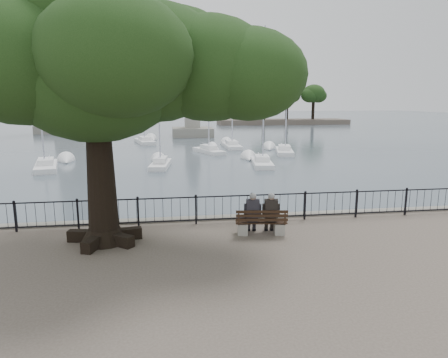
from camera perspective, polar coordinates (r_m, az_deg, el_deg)
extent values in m
cube|color=slate|center=(15.01, -0.28, -7.53)|extent=(200.00, 0.40, 1.20)
plane|color=#3C4954|center=(114.22, -7.32, 8.33)|extent=(260.00, 260.00, 0.00)
cube|color=black|center=(14.12, 0.00, -2.47)|extent=(22.00, 0.04, 0.04)
cube|color=black|center=(14.34, 0.00, -5.70)|extent=(22.00, 0.04, 0.04)
cube|color=gray|center=(13.16, 2.67, -7.08)|extent=(0.38, 0.45, 0.38)
cube|color=gray|center=(13.28, 7.89, -7.01)|extent=(0.38, 0.45, 0.38)
cube|color=black|center=(13.14, 5.31, -6.11)|extent=(1.71, 0.68, 0.04)
cube|color=black|center=(12.82, 5.45, -5.25)|extent=(1.65, 0.26, 0.37)
cube|color=black|center=(13.09, 4.07, -5.65)|extent=(0.37, 0.32, 0.22)
cube|color=black|center=(12.90, 4.13, -4.28)|extent=(0.43, 0.27, 0.55)
sphere|color=tan|center=(12.83, 4.14, -2.57)|extent=(0.21, 0.21, 0.21)
ellipsoid|color=gray|center=(12.80, 4.15, -2.45)|extent=(0.22, 0.22, 0.19)
cube|color=black|center=(13.44, 3.96, -6.62)|extent=(0.35, 0.44, 0.42)
cube|color=black|center=(13.15, 6.67, -5.61)|extent=(0.37, 0.32, 0.22)
cube|color=black|center=(12.96, 6.76, -4.26)|extent=(0.43, 0.27, 0.55)
sphere|color=tan|center=(12.90, 6.77, -2.55)|extent=(0.21, 0.21, 0.21)
ellipsoid|color=gray|center=(12.87, 6.79, -2.43)|extent=(0.22, 0.22, 0.19)
cube|color=black|center=(13.50, 6.49, -6.59)|extent=(0.35, 0.44, 0.42)
cone|color=black|center=(13.02, -16.70, -7.62)|extent=(1.48, 1.48, 0.44)
cone|color=black|center=(12.48, -17.31, 2.87)|extent=(0.96, 0.96, 5.23)
ellipsoid|color=black|center=(12.39, -17.97, 14.10)|extent=(5.05, 5.05, 3.94)
ellipsoid|color=black|center=(12.61, -10.07, 15.99)|extent=(4.53, 4.53, 3.53)
ellipsoid|color=black|center=(12.40, -2.12, 15.42)|extent=(4.01, 4.01, 3.13)
ellipsoid|color=black|center=(12.22, 3.53, 14.65)|extent=(3.49, 3.49, 2.72)
ellipsoid|color=black|center=(12.39, -26.62, 14.71)|extent=(4.36, 4.36, 3.40)
ellipsoid|color=black|center=(14.11, -20.28, 15.66)|extent=(4.01, 4.01, 3.13)
ellipsoid|color=black|center=(10.85, -15.16, 16.61)|extent=(4.01, 4.01, 3.13)
ellipsoid|color=black|center=(13.51, -6.91, 17.22)|extent=(3.83, 3.83, 2.99)
ellipsoid|color=black|center=(12.80, -19.51, 20.99)|extent=(4.18, 4.18, 3.26)
cube|color=slate|center=(74.97, -20.72, 6.78)|extent=(10.32, 10.32, 1.40)
cone|color=gray|center=(75.26, -21.41, 16.52)|extent=(6.61, 6.61, 24.77)
cube|color=slate|center=(61.39, -4.54, 6.66)|extent=(6.00, 6.00, 1.40)
cube|color=gray|center=(61.25, -4.57, 8.99)|extent=(2.20, 2.60, 4.00)
cube|color=slate|center=(61.21, -4.60, 11.00)|extent=(2.60, 2.99, 0.30)
cube|color=gray|center=(61.52, -4.63, 11.80)|extent=(1.30, 2.20, 1.40)
cube|color=gray|center=(60.53, -4.58, 12.47)|extent=(1.50, 1.00, 1.60)
sphere|color=gray|center=(60.17, -4.57, 13.53)|extent=(1.70, 1.70, 1.70)
cube|color=white|center=(34.57, -24.05, 1.48)|extent=(2.81, 5.83, 0.62)
cube|color=white|center=(34.50, -24.11, 2.30)|extent=(1.64, 2.49, 0.47)
cylinder|color=silver|center=(33.88, -24.94, 10.72)|extent=(0.12, 0.12, 10.54)
cube|color=white|center=(33.01, -9.05, 1.90)|extent=(1.87, 4.96, 0.54)
cube|color=white|center=(32.94, -9.08, 2.75)|extent=(1.20, 2.07, 0.40)
cylinder|color=silver|center=(32.34, -9.32, 10.22)|extent=(0.11, 0.11, 8.97)
cube|color=white|center=(33.60, 5.42, 2.14)|extent=(2.25, 5.55, 0.60)
cube|color=white|center=(33.52, 5.43, 2.99)|extent=(1.40, 2.33, 0.45)
cylinder|color=silver|center=(32.91, 5.72, 11.80)|extent=(0.12, 0.12, 10.67)
cube|color=white|center=(41.58, 8.60, 3.78)|extent=(2.80, 5.83, 0.63)
cube|color=white|center=(41.52, 8.62, 4.47)|extent=(1.64, 2.49, 0.47)
cylinder|color=silver|center=(40.95, 8.94, 10.71)|extent=(0.13, 0.13, 9.43)
cube|color=white|center=(41.55, -2.20, 3.89)|extent=(3.08, 5.21, 0.56)
cube|color=white|center=(41.49, -2.21, 4.58)|extent=(1.68, 2.28, 0.42)
cylinder|color=silver|center=(40.94, -2.22, 11.04)|extent=(0.11, 0.11, 9.73)
cube|color=white|center=(46.13, 1.10, 4.62)|extent=(1.62, 5.66, 0.63)
cube|color=white|center=(46.07, 1.10, 5.23)|extent=(1.17, 2.31, 0.47)
cylinder|color=silver|center=(45.52, 1.19, 10.98)|extent=(0.13, 0.13, 9.63)
cube|color=white|center=(52.10, -11.25, 5.15)|extent=(3.06, 6.27, 0.67)
cube|color=white|center=(52.05, -11.27, 5.70)|extent=(1.78, 2.68, 0.50)
cylinder|color=silver|center=(51.54, -11.58, 12.99)|extent=(0.13, 0.13, 13.61)
cube|color=#50473D|center=(95.11, 8.33, 8.07)|extent=(30.00, 8.00, 1.20)
cylinder|color=black|center=(91.78, 5.70, 9.59)|extent=(0.70, 0.70, 4.00)
ellipsoid|color=black|center=(91.77, 5.74, 12.09)|extent=(5.20, 5.20, 4.16)
cylinder|color=black|center=(95.31, 8.96, 9.57)|extent=(0.70, 0.70, 4.00)
ellipsoid|color=black|center=(95.30, 9.03, 11.97)|extent=(5.20, 5.20, 4.16)
cylinder|color=black|center=(96.30, 12.60, 9.45)|extent=(0.70, 0.70, 4.00)
ellipsoid|color=black|center=(96.29, 12.70, 11.83)|extent=(5.20, 5.20, 4.16)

